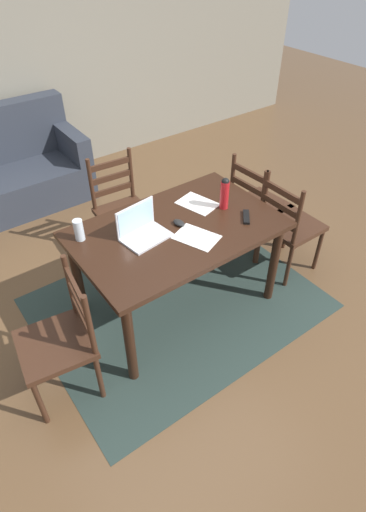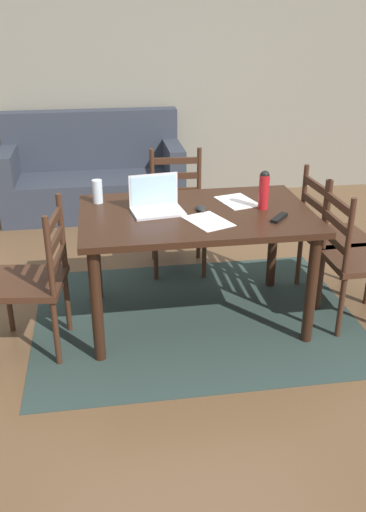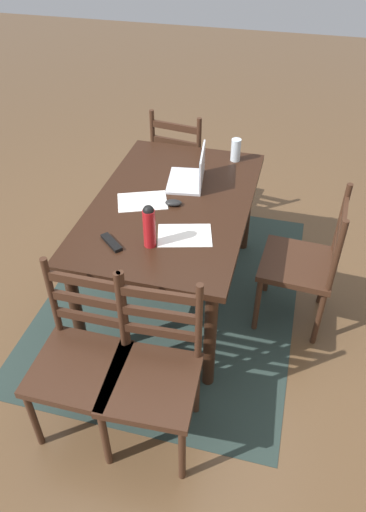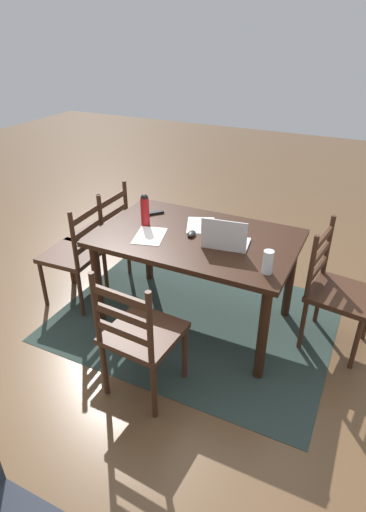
{
  "view_description": "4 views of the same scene",
  "coord_description": "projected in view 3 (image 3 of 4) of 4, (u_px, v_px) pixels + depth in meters",
  "views": [
    {
      "loc": [
        -1.39,
        -1.97,
        2.53
      ],
      "look_at": [
        -0.05,
        -0.14,
        0.63
      ],
      "focal_mm": 29.2,
      "sensor_mm": 36.0,
      "label": 1
    },
    {
      "loc": [
        -0.59,
        -3.22,
        1.97
      ],
      "look_at": [
        -0.08,
        0.01,
        0.47
      ],
      "focal_mm": 38.31,
      "sensor_mm": 36.0,
      "label": 2
    },
    {
      "loc": [
        2.36,
        0.68,
        2.38
      ],
      "look_at": [
        0.12,
        0.1,
        0.47
      ],
      "focal_mm": 33.61,
      "sensor_mm": 36.0,
      "label": 3
    },
    {
      "loc": [
        -1.1,
        2.51,
        2.16
      ],
      "look_at": [
        0.14,
        -0.05,
        0.54
      ],
      "focal_mm": 28.95,
      "sensor_mm": 36.0,
      "label": 4
    }
  ],
  "objects": [
    {
      "name": "computer_mouse",
      "position": [
        173.0,
        203.0,
        2.87
      ],
      "size": [
        0.07,
        0.11,
        0.03
      ],
      "primitive_type": "ellipsoid",
      "rotation": [
        0.0,
        0.0,
        0.15
      ],
      "color": "black",
      "rests_on": "dining_table"
    },
    {
      "name": "drinking_glass",
      "position": [
        236.0,
        150.0,
        3.26
      ],
      "size": [
        0.07,
        0.07,
        0.16
      ],
      "primitive_type": "cylinder",
      "color": "silver",
      "rests_on": "dining_table"
    },
    {
      "name": "area_rug",
      "position": [
        174.0,
        293.0,
        3.4
      ],
      "size": [
        2.19,
        1.69,
        0.01
      ],
      "primitive_type": "cube",
      "color": "#283833",
      "rests_on": "ground"
    },
    {
      "name": "chair_left_near",
      "position": [
        183.0,
        164.0,
        3.91
      ],
      "size": [
        0.5,
        0.5,
        0.95
      ],
      "color": "#3D2316",
      "rests_on": "ground"
    },
    {
      "name": "chair_right_near",
      "position": [
        81.0,
        360.0,
        2.38
      ],
      "size": [
        0.44,
        0.44,
        0.95
      ],
      "color": "#3D2316",
      "rests_on": "ground"
    },
    {
      "name": "ground_plane",
      "position": [
        174.0,
        294.0,
        3.4
      ],
      "size": [
        14.0,
        14.0,
        0.0
      ],
      "primitive_type": "plane",
      "color": "brown"
    },
    {
      "name": "paper_stack_left",
      "position": [
        185.0,
        235.0,
        2.64
      ],
      "size": [
        0.28,
        0.34,
        0.0
      ],
      "primitive_type": "cube",
      "rotation": [
        0.0,
        0.0,
        0.27
      ],
      "color": "white",
      "rests_on": "dining_table"
    },
    {
      "name": "laptop",
      "position": [
        193.0,
        175.0,
        3.04
      ],
      "size": [
        0.35,
        0.26,
        0.23
      ],
      "color": "silver",
      "rests_on": "dining_table"
    },
    {
      "name": "tv_remote",
      "position": [
        111.0,
        242.0,
        2.58
      ],
      "size": [
        0.14,
        0.16,
        0.02
      ],
      "primitive_type": "cube",
      "rotation": [
        0.0,
        0.0,
        2.43
      ],
      "color": "black",
      "rests_on": "dining_table"
    },
    {
      "name": "paper_stack_right",
      "position": [
        142.0,
        201.0,
        2.91
      ],
      "size": [
        0.31,
        0.35,
        0.0
      ],
      "primitive_type": "cube",
      "rotation": [
        0.0,
        0.0,
        0.38
      ],
      "color": "white",
      "rests_on": "dining_table"
    },
    {
      "name": "dining_table",
      "position": [
        172.0,
        215.0,
        2.97
      ],
      "size": [
        1.48,
        0.94,
        0.78
      ],
      "color": "black",
      "rests_on": "ground"
    },
    {
      "name": "water_bottle",
      "position": [
        148.0,
        225.0,
        2.5
      ],
      "size": [
        0.07,
        0.07,
        0.25
      ],
      "color": "red",
      "rests_on": "dining_table"
    },
    {
      "name": "chair_right_far",
      "position": [
        153.0,
        375.0,
        2.31
      ],
      "size": [
        0.46,
        0.46,
        0.95
      ],
      "color": "#3D2316",
      "rests_on": "ground"
    },
    {
      "name": "chair_far_head",
      "position": [
        304.0,
        264.0,
        2.94
      ],
      "size": [
        0.47,
        0.47,
        0.95
      ],
      "color": "#3D2316",
      "rests_on": "ground"
    }
  ]
}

